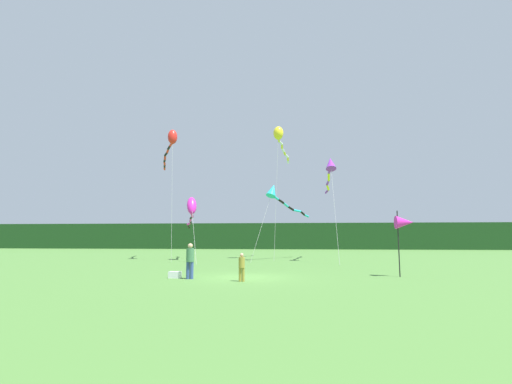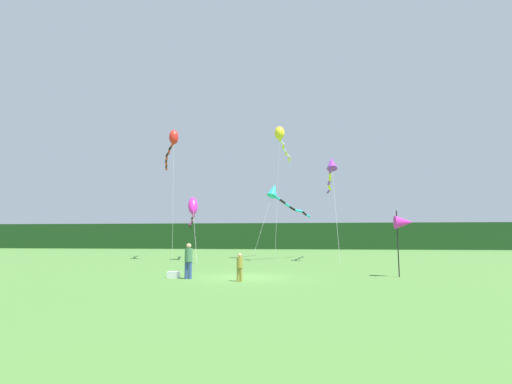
{
  "view_description": "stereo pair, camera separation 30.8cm",
  "coord_description": "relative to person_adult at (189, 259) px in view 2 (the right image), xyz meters",
  "views": [
    {
      "loc": [
        2.52,
        -19.21,
        2.04
      ],
      "look_at": [
        0.0,
        6.0,
        5.11
      ],
      "focal_mm": 26.14,
      "sensor_mm": 36.0,
      "label": 1
    },
    {
      "loc": [
        2.83,
        -19.18,
        2.04
      ],
      "look_at": [
        0.0,
        6.0,
        5.11
      ],
      "focal_mm": 26.14,
      "sensor_mm": 36.0,
      "label": 2
    }
  ],
  "objects": [
    {
      "name": "banner_flag_pole",
      "position": [
        10.87,
        2.03,
        1.81
      ],
      "size": [
        0.9,
        0.7,
        3.42
      ],
      "color": "black",
      "rests_on": "ground"
    },
    {
      "name": "person_adult",
      "position": [
        0.0,
        0.0,
        0.0
      ],
      "size": [
        0.38,
        0.38,
        1.73
      ],
      "color": "#334C8C",
      "rests_on": "ground"
    },
    {
      "name": "kite_red",
      "position": [
        -6.02,
        14.31,
        9.77
      ],
      "size": [
        3.62,
        7.64,
        11.75
      ],
      "color": "#B2B2B2",
      "rests_on": "ground"
    },
    {
      "name": "distant_treeline",
      "position": [
        2.56,
        46.04,
        1.23
      ],
      "size": [
        108.0,
        2.14,
        4.4
      ],
      "primitive_type": "cube",
      "color": "#193D19",
      "rests_on": "ground"
    },
    {
      "name": "kite_purple",
      "position": [
        8.33,
        14.32,
        7.04
      ],
      "size": [
        0.92,
        10.62,
        8.99
      ],
      "color": "#B2B2B2",
      "rests_on": "ground"
    },
    {
      "name": "ground_plane",
      "position": [
        2.56,
        1.04,
        -0.97
      ],
      "size": [
        120.0,
        120.0,
        0.0
      ],
      "primitive_type": "plane",
      "color": "#477533"
    },
    {
      "name": "kite_cyan",
      "position": [
        3.65,
        15.01,
        4.87
      ],
      "size": [
        5.08,
        8.08,
        6.86
      ],
      "color": "#B2B2B2",
      "rests_on": "ground"
    },
    {
      "name": "cooler_box",
      "position": [
        -0.85,
        0.34,
        -0.81
      ],
      "size": [
        0.59,
        0.38,
        0.32
      ],
      "primitive_type": "cube",
      "color": "silver",
      "rests_on": "ground"
    },
    {
      "name": "kite_yellow",
      "position": [
        3.86,
        16.52,
        10.6
      ],
      "size": [
        1.48,
        7.89,
        12.47
      ],
      "color": "#B2B2B2",
      "rests_on": "ground"
    },
    {
      "name": "person_child",
      "position": [
        2.68,
        -0.77,
        -0.24
      ],
      "size": [
        0.29,
        0.29,
        1.3
      ],
      "color": "olive",
      "rests_on": "ground"
    },
    {
      "name": "kite_magenta",
      "position": [
        -4.12,
        14.84,
        3.65
      ],
      "size": [
        3.63,
        10.23,
        5.8
      ],
      "color": "#B2B2B2",
      "rests_on": "ground"
    }
  ]
}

